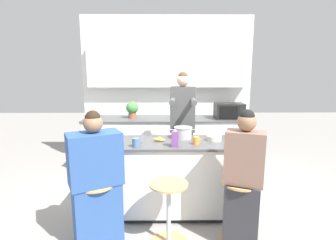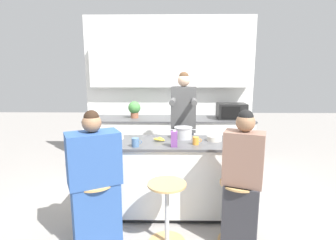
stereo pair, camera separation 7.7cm
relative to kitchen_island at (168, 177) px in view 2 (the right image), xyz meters
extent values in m
plane|color=gray|center=(0.00, 0.00, -0.46)|extent=(16.00, 16.00, 0.00)
cube|color=silver|center=(0.00, 1.80, 0.89)|extent=(3.04, 0.06, 2.70)
cube|color=white|center=(0.00, 1.69, 1.37)|extent=(2.80, 0.16, 0.75)
cube|color=white|center=(0.00, 1.43, -0.01)|extent=(2.80, 0.65, 0.90)
cube|color=#4C4C4F|center=(0.00, 1.43, 0.46)|extent=(2.83, 0.68, 0.03)
cube|color=black|center=(0.00, 0.00, -0.43)|extent=(1.66, 0.53, 0.06)
cube|color=white|center=(0.00, 0.00, 0.01)|extent=(1.74, 0.61, 0.81)
cube|color=#4C4C4F|center=(0.00, 0.00, 0.43)|extent=(1.78, 0.65, 0.03)
cylinder|color=#B7BABC|center=(-0.71, -0.61, -0.13)|extent=(0.04, 0.04, 0.62)
cylinder|color=tan|center=(-0.71, -0.61, 0.18)|extent=(0.38, 0.38, 0.02)
cylinder|color=#B7BABC|center=(0.00, -0.62, -0.13)|extent=(0.04, 0.04, 0.62)
cylinder|color=tan|center=(0.00, -0.62, 0.18)|extent=(0.38, 0.38, 0.02)
cylinder|color=#B7BABC|center=(0.71, -0.59, -0.13)|extent=(0.04, 0.04, 0.62)
cylinder|color=tan|center=(0.71, -0.59, 0.18)|extent=(0.38, 0.38, 0.02)
cube|color=#383842|center=(0.21, 0.56, -0.01)|extent=(0.30, 0.24, 0.90)
cube|color=#4C4C4C|center=(0.21, 0.56, 0.76)|extent=(0.35, 0.24, 0.62)
cylinder|color=#4C4C4C|center=(0.06, 0.29, 0.89)|extent=(0.09, 0.34, 0.07)
cylinder|color=#4C4C4C|center=(0.32, 0.27, 0.89)|extent=(0.09, 0.34, 0.07)
sphere|color=#DBB293|center=(0.21, 0.56, 1.15)|extent=(0.18, 0.18, 0.17)
sphere|color=#513823|center=(0.21, 0.56, 1.20)|extent=(0.14, 0.14, 0.13)
cube|color=#2D5193|center=(-0.71, -0.62, -0.13)|extent=(0.52, 0.44, 0.65)
cube|color=#2D5193|center=(-0.71, -0.62, 0.45)|extent=(0.57, 0.48, 0.51)
sphere|color=#936B4C|center=(-0.71, -0.62, 0.79)|extent=(0.24, 0.24, 0.18)
sphere|color=black|center=(-0.71, -0.62, 0.84)|extent=(0.19, 0.19, 0.14)
cube|color=#333338|center=(0.73, -0.62, -0.13)|extent=(0.40, 0.37, 0.65)
cube|color=#896656|center=(0.73, -0.62, 0.45)|extent=(0.42, 0.34, 0.52)
sphere|color=#936B4C|center=(0.73, -0.62, 0.80)|extent=(0.23, 0.23, 0.18)
sphere|color=black|center=(0.73, -0.62, 0.85)|extent=(0.18, 0.18, 0.14)
cylinder|color=#B7BABC|center=(0.19, 0.15, 0.51)|extent=(0.21, 0.21, 0.14)
cylinder|color=#B7BABC|center=(0.19, 0.15, 0.59)|extent=(0.23, 0.23, 0.01)
cylinder|color=#B7BABC|center=(0.05, 0.15, 0.56)|extent=(0.05, 0.01, 0.01)
cylinder|color=#B7BABC|center=(0.32, 0.15, 0.56)|extent=(0.05, 0.01, 0.01)
cylinder|color=silver|center=(-0.65, 0.12, 0.47)|extent=(0.20, 0.20, 0.06)
cylinder|color=silver|center=(0.56, 0.06, 0.47)|extent=(0.18, 0.18, 0.06)
cylinder|color=orange|center=(0.32, -0.12, 0.49)|extent=(0.07, 0.07, 0.09)
torus|color=orange|center=(0.37, -0.12, 0.49)|extent=(0.04, 0.01, 0.04)
cylinder|color=#4C7099|center=(-0.36, -0.21, 0.49)|extent=(0.08, 0.08, 0.10)
torus|color=#4C7099|center=(-0.30, -0.21, 0.50)|extent=(0.04, 0.01, 0.04)
ellipsoid|color=yellow|center=(-0.11, 0.00, 0.47)|extent=(0.12, 0.05, 0.05)
ellipsoid|color=yellow|center=(-0.14, 0.03, 0.47)|extent=(0.09, 0.11, 0.05)
ellipsoid|color=yellow|center=(-0.08, 0.03, 0.47)|extent=(0.10, 0.10, 0.05)
cube|color=#7A428E|center=(0.07, -0.21, 0.53)|extent=(0.07, 0.07, 0.17)
cylinder|color=white|center=(0.07, -0.21, 0.63)|extent=(0.03, 0.03, 0.02)
cube|color=black|center=(1.05, 1.38, 0.61)|extent=(0.48, 0.32, 0.26)
cube|color=black|center=(1.01, 1.22, 0.61)|extent=(0.30, 0.01, 0.20)
cube|color=black|center=(1.23, 1.22, 0.61)|extent=(0.09, 0.01, 0.21)
cylinder|color=#93563D|center=(-0.60, 1.43, 0.52)|extent=(0.13, 0.13, 0.09)
sphere|color=#478942|center=(-0.60, 1.43, 0.66)|extent=(0.21, 0.21, 0.21)
camera|label=1|loc=(-0.03, -3.02, 1.26)|focal=28.00mm
camera|label=2|loc=(0.05, -3.02, 1.26)|focal=28.00mm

